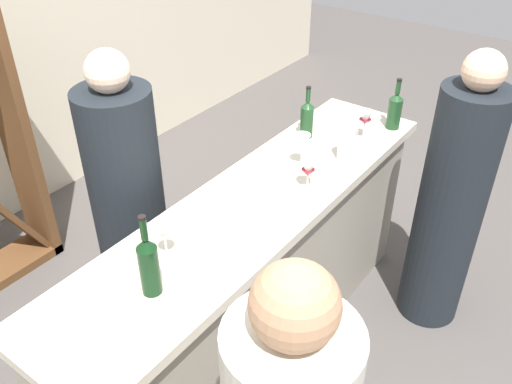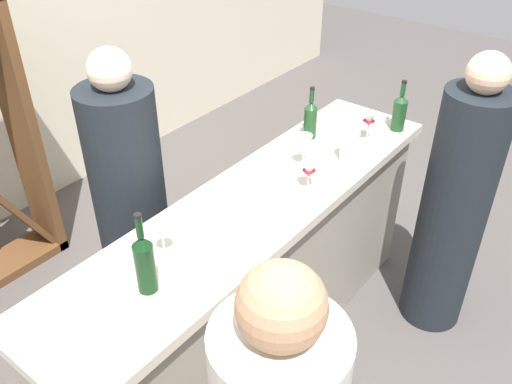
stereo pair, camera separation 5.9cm
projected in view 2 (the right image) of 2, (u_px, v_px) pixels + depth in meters
ground_plane at (256, 346)px, 2.99m from camera, size 12.00×12.00×0.00m
bar_counter at (256, 280)px, 2.71m from camera, size 2.32×0.55×0.97m
wine_bottle_leftmost_dark_green at (145, 262)px, 1.91m from camera, size 0.07×0.07×0.34m
wine_bottle_second_left_olive_green at (310, 119)px, 2.87m from camera, size 0.07×0.07×0.29m
wine_bottle_center_olive_green at (400, 112)px, 2.94m from camera, size 0.08×0.08×0.29m
wine_glass_near_left at (309, 171)px, 2.47m from camera, size 0.07×0.07×0.14m
wine_glass_near_center at (369, 120)px, 2.84m from camera, size 0.08×0.08×0.16m
wine_glass_near_right at (304, 144)px, 2.61m from camera, size 0.08×0.08×0.17m
wine_glass_far_left at (162, 234)px, 2.08m from camera, size 0.07×0.07×0.14m
water_pitcher at (350, 145)px, 2.68m from camera, size 0.09×0.09×0.18m
person_center_guest at (453, 211)px, 2.80m from camera, size 0.38×0.38×1.57m
person_right_guest at (133, 216)px, 2.72m from camera, size 0.40×0.40×1.61m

